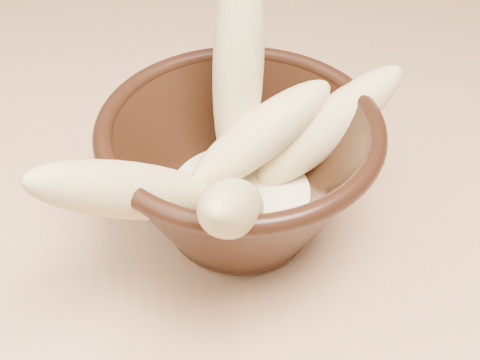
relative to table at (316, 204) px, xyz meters
name	(u,v)px	position (x,y,z in m)	size (l,w,h in m)	color
table	(316,204)	(0.00, 0.00, 0.00)	(1.20, 0.80, 0.75)	tan
bowl	(240,170)	(-0.09, -0.09, 0.14)	(0.18, 0.18, 0.10)	black
milk_puddle	(240,197)	(-0.09, -0.09, 0.11)	(0.10, 0.10, 0.01)	beige
banana_upright	(238,65)	(-0.08, -0.05, 0.19)	(0.03, 0.03, 0.16)	tan
banana_left	(135,191)	(-0.16, -0.13, 0.16)	(0.03, 0.03, 0.16)	tan
banana_right	(328,127)	(-0.02, -0.08, 0.15)	(0.03, 0.03, 0.12)	tan
banana_across	(261,135)	(-0.07, -0.08, 0.16)	(0.03, 0.03, 0.12)	tan
banana_front	(233,208)	(-0.10, -0.16, 0.17)	(0.03, 0.03, 0.15)	tan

